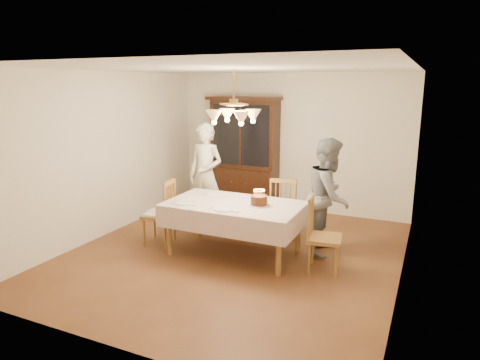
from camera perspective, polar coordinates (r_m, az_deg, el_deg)
The scene contains 14 objects.
ground at distance 6.27m, azimuth -0.77°, elevation -9.77°, with size 5.00×5.00×0.00m, color #583019.
room_shell at distance 5.85m, azimuth -0.82°, elevation 4.69°, with size 5.00×5.00×5.00m.
dining_table at distance 6.05m, azimuth -0.79°, elevation -3.78°, with size 1.90×1.10×0.76m.
china_hutch at distance 8.31m, azimuth 0.58°, elevation 3.32°, with size 1.38×0.54×2.16m.
chair_far_side at distance 6.77m, azimuth 5.91°, elevation -4.14°, with size 0.51×0.49×1.00m.
chair_left_end at distance 6.61m, azimuth -10.69°, elevation -4.61°, with size 0.49×0.51×1.00m.
chair_right_end at distance 5.67m, azimuth 11.08°, elevation -7.72°, with size 0.48×0.49×1.00m.
elderly_woman at distance 7.26m, azimuth -4.61°, elevation 0.63°, with size 0.64×0.42×1.77m, color #F1E7CC.
adult_in_grey at distance 6.23m, azimuth 11.75°, elevation -2.11°, with size 0.81×0.63×1.67m, color slate.
birthday_cake at distance 5.89m, azimuth 2.56°, elevation -2.78°, with size 0.30×0.30×0.22m.
place_setting_near_left at distance 6.04m, azimuth -7.55°, elevation -3.08°, with size 0.37×0.23×0.02m.
place_setting_near_right at distance 5.71m, azimuth -2.05°, elevation -3.92°, with size 0.42×0.27×0.02m.
place_setting_far_left at distance 6.47m, azimuth -3.32°, elevation -1.92°, with size 0.41×0.27×0.02m.
chandelier at distance 5.81m, azimuth -0.83°, elevation 8.55°, with size 0.62×0.62×0.73m.
Camera 1 is at (2.48, -5.24, 2.40)m, focal length 32.00 mm.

